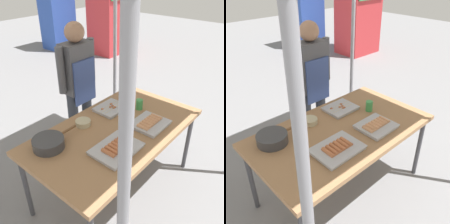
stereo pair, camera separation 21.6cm
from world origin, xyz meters
TOP-DOWN VIEW (x-y plane):
  - ground_plane at (0.00, 0.00)m, footprint 18.00×18.00m
  - stall_table at (0.00, 0.00)m, footprint 1.60×0.90m
  - tray_grilled_sausages at (-0.24, -0.19)m, footprint 0.38×0.29m
  - tray_meat_skewers at (0.22, 0.25)m, footprint 0.30×0.25m
  - tray_pork_links at (0.23, -0.20)m, footprint 0.31×0.28m
  - cooking_wok at (-0.55, 0.24)m, footprint 0.41×0.25m
  - condiment_bowl at (-0.15, 0.26)m, footprint 0.14×0.14m
  - drink_cup_near_edge at (0.41, 0.04)m, footprint 0.07×0.07m
  - vendor_woman at (0.29, 0.79)m, footprint 0.52×0.22m
  - neighbor_stall_left at (3.50, 3.06)m, footprint 0.92×0.77m
  - neighbor_stall_right at (2.90, 4.34)m, footprint 0.76×0.62m

SIDE VIEW (x-z plane):
  - ground_plane at x=0.00m, z-range 0.00..0.00m
  - stall_table at x=0.00m, z-range 0.32..1.07m
  - tray_meat_skewers at x=0.22m, z-range 0.75..0.79m
  - tray_grilled_sausages at x=-0.24m, z-range 0.74..0.80m
  - tray_pork_links at x=0.23m, z-range 0.74..0.80m
  - condiment_bowl at x=-0.15m, z-range 0.75..0.80m
  - cooking_wok at x=-0.55m, z-range 0.75..0.84m
  - drink_cup_near_edge at x=0.41m, z-range 0.75..0.85m
  - vendor_woman at x=0.29m, z-range 0.13..1.65m
  - neighbor_stall_left at x=3.50m, z-range 0.00..1.84m
  - neighbor_stall_right at x=2.90m, z-range 0.00..2.02m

